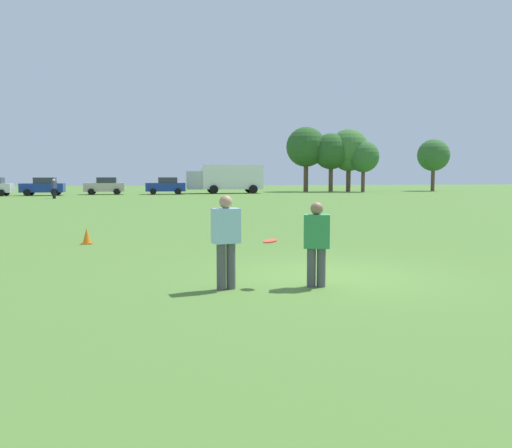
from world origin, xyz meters
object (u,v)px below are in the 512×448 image
(player_thrower, at_px, (226,237))
(parked_car_near_right, at_px, (166,186))
(bystander_far_jogger, at_px, (54,188))
(parked_car_mid_right, at_px, (105,186))
(frisbee, at_px, (270,241))
(parked_car_center, at_px, (43,186))
(box_truck, at_px, (226,178))
(traffic_cone, at_px, (87,236))
(player_defender, at_px, (317,240))

(player_thrower, relative_size, parked_car_near_right, 0.40)
(bystander_far_jogger, bearing_deg, parked_car_near_right, 41.59)
(parked_car_mid_right, height_order, parked_car_near_right, same)
(player_thrower, relative_size, frisbee, 6.20)
(parked_car_mid_right, bearing_deg, player_thrower, -83.79)
(frisbee, relative_size, parked_car_near_right, 0.06)
(parked_car_center, height_order, box_truck, box_truck)
(box_truck, relative_size, bystander_far_jogger, 4.94)
(parked_car_near_right, distance_m, box_truck, 7.13)
(parked_car_near_right, bearing_deg, parked_car_mid_right, 173.34)
(player_thrower, height_order, frisbee, player_thrower)
(traffic_cone, xyz_separation_m, parked_car_near_right, (4.04, 42.12, 0.69))
(frisbee, relative_size, bystander_far_jogger, 0.16)
(frisbee, bearing_deg, parked_car_mid_right, 97.15)
(player_thrower, relative_size, parked_car_mid_right, 0.40)
(parked_car_center, distance_m, bystander_far_jogger, 8.23)
(frisbee, distance_m, traffic_cone, 8.21)
(player_defender, height_order, bystander_far_jogger, bystander_far_jogger)
(frisbee, xyz_separation_m, traffic_cone, (-3.95, 7.18, -0.62))
(player_defender, distance_m, bystander_far_jogger, 41.97)
(player_defender, relative_size, box_truck, 0.18)
(traffic_cone, relative_size, parked_car_near_right, 0.11)
(parked_car_mid_right, relative_size, parked_car_near_right, 1.00)
(player_thrower, height_order, parked_car_center, parked_car_center)
(player_defender, xyz_separation_m, box_truck, (6.10, 51.27, 0.88))
(traffic_cone, height_order, parked_car_center, parked_car_center)
(frisbee, bearing_deg, player_thrower, -176.10)
(player_thrower, distance_m, traffic_cone, 7.91)
(traffic_cone, bearing_deg, parked_car_center, 101.36)
(player_thrower, xyz_separation_m, frisbee, (0.83, 0.06, -0.10))
(player_defender, bearing_deg, player_thrower, 175.75)
(box_truck, bearing_deg, player_defender, -96.79)
(parked_car_near_right, bearing_deg, bystander_far_jogger, -138.41)
(bystander_far_jogger, bearing_deg, traffic_cone, -79.75)
(frisbee, relative_size, box_truck, 0.03)
(parked_car_center, bearing_deg, frisbee, -75.81)
(parked_car_center, bearing_deg, parked_car_mid_right, 16.37)
(traffic_cone, relative_size, bystander_far_jogger, 0.28)
(traffic_cone, height_order, bystander_far_jogger, bystander_far_jogger)
(player_thrower, height_order, box_truck, box_truck)
(player_defender, distance_m, parked_car_mid_right, 50.72)
(parked_car_mid_right, bearing_deg, box_truck, 4.57)
(parked_car_center, bearing_deg, bystander_far_jogger, -74.08)
(parked_car_near_right, bearing_deg, player_thrower, -91.06)
(parked_car_near_right, xyz_separation_m, box_truck, (6.84, 1.80, 0.83))
(player_thrower, xyz_separation_m, player_defender, (1.66, -0.12, -0.08))
(traffic_cone, distance_m, parked_car_mid_right, 42.93)
(bystander_far_jogger, bearing_deg, box_truck, 32.39)
(frisbee, height_order, traffic_cone, frisbee)
(parked_car_center, distance_m, parked_car_near_right, 12.34)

